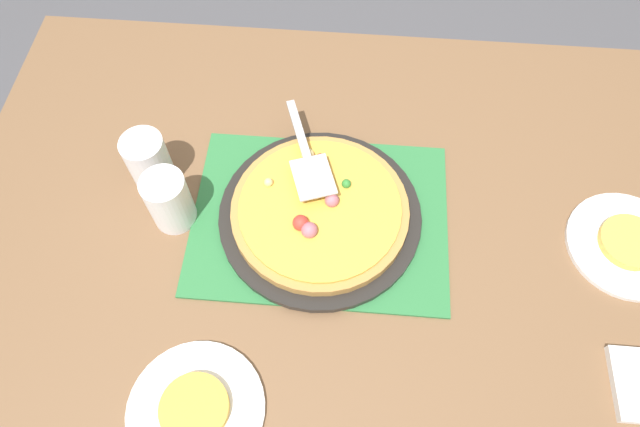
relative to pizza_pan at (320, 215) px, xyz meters
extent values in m
plane|color=#4C4C51|center=(0.00, 0.00, -0.76)|extent=(8.00, 8.00, 0.00)
cube|color=brown|center=(0.00, 0.00, -0.03)|extent=(1.40, 1.00, 0.03)
cube|color=brown|center=(-0.64, -0.44, -0.40)|extent=(0.07, 0.07, 0.72)
cube|color=brown|center=(0.64, -0.44, -0.40)|extent=(0.07, 0.07, 0.72)
cube|color=#2D753D|center=(0.00, 0.00, -0.01)|extent=(0.48, 0.36, 0.01)
cylinder|color=black|center=(0.00, 0.00, 0.00)|extent=(0.38, 0.38, 0.01)
cylinder|color=#B78442|center=(0.00, 0.00, 0.02)|extent=(0.33, 0.33, 0.02)
cylinder|color=gold|center=(0.00, 0.00, 0.03)|extent=(0.30, 0.30, 0.01)
sphere|color=#338433|center=(-0.05, -0.05, 0.04)|extent=(0.02, 0.02, 0.02)
sphere|color=red|center=(0.03, 0.04, 0.04)|extent=(0.03, 0.03, 0.03)
sphere|color=#B76675|center=(-0.02, -0.01, 0.04)|extent=(0.03, 0.03, 0.03)
sphere|color=#B76675|center=(0.01, 0.05, 0.04)|extent=(0.03, 0.03, 0.03)
sphere|color=#E5CC7F|center=(0.03, -0.11, 0.04)|extent=(0.03, 0.03, 0.03)
sphere|color=red|center=(0.01, -0.10, 0.04)|extent=(0.02, 0.02, 0.02)
sphere|color=#E5CC7F|center=(0.10, -0.04, 0.04)|extent=(0.02, 0.02, 0.02)
cylinder|color=white|center=(-0.57, 0.01, -0.01)|extent=(0.22, 0.22, 0.01)
cylinder|color=white|center=(0.17, 0.36, -0.01)|extent=(0.22, 0.22, 0.01)
cylinder|color=#EAB747|center=(-0.57, 0.01, 0.01)|extent=(0.11, 0.11, 0.02)
cylinder|color=gold|center=(0.17, 0.36, 0.01)|extent=(0.11, 0.11, 0.02)
cylinder|color=white|center=(0.33, -0.06, 0.05)|extent=(0.08, 0.08, 0.12)
cylinder|color=white|center=(0.27, 0.02, 0.05)|extent=(0.08, 0.08, 0.12)
cube|color=silver|center=(0.02, -0.05, 0.06)|extent=(0.10, 0.11, 0.00)
cube|color=#B2B2B7|center=(0.05, -0.16, 0.06)|extent=(0.06, 0.14, 0.01)
camera|label=1|loc=(-0.04, 0.51, 0.91)|focal=31.18mm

